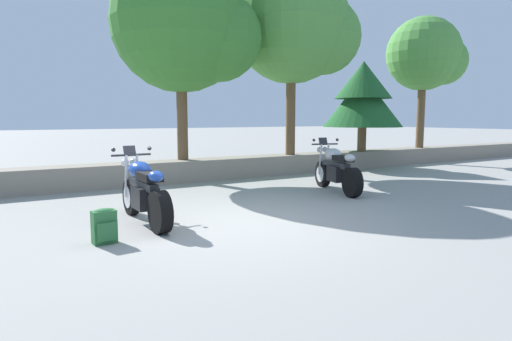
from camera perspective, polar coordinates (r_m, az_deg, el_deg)
name	(u,v)px	position (r m, az deg, el deg)	size (l,w,h in m)	color
ground_plane	(238,224)	(6.87, -2.31, -6.98)	(120.00, 120.00, 0.00)	gray
stone_wall	(145,173)	(11.20, -14.28, -0.34)	(36.00, 0.80, 0.55)	gray
motorcycle_blue_near_left	(144,192)	(7.07, -14.44, -2.78)	(0.67, 2.06, 1.18)	black
motorcycle_silver_centre	(336,170)	(9.92, 10.44, 0.06)	(0.84, 2.03, 1.18)	black
rider_backpack	(104,225)	(6.11, -19.20, -6.77)	(0.31, 0.28, 0.47)	#2D6B38
leafy_tree_far_left	(188,26)	(11.80, -8.84, 18.10)	(3.67, 3.50, 5.23)	brown
leafy_tree_mid_left	(298,28)	(13.30, 5.53, 18.07)	(3.53, 3.36, 5.44)	brown
pine_tree_mid_right	(363,96)	(14.75, 13.80, 9.48)	(2.56, 2.56, 2.91)	brown
leafy_tree_far_right	(428,56)	(17.34, 21.50, 13.76)	(2.75, 2.62, 4.69)	brown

